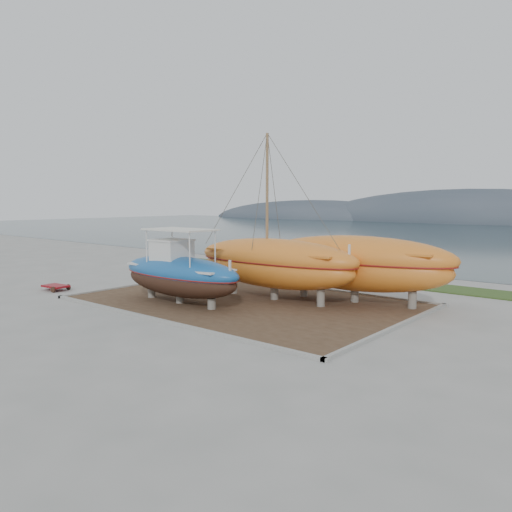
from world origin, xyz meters
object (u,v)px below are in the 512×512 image
Objects in this scene: white_dinghy at (192,273)px; orange_bare_hull at (355,270)px; blue_caique at (179,266)px; orange_sailboat at (275,217)px; red_trailer at (56,288)px.

white_dinghy is 12.03m from orange_bare_hull.
orange_sailboat reaches higher than blue_caique.
blue_caique is 3.50× the size of red_trailer.
blue_caique is 0.78× the size of orange_bare_hull.
white_dinghy is 9.00m from orange_sailboat.
orange_bare_hull is at bearing 41.24° from blue_caique.
orange_sailboat is 4.37× the size of red_trailer.
orange_bare_hull is 4.52× the size of red_trailer.
red_trailer is at bearing -154.79° from orange_sailboat.
blue_caique reaches higher than white_dinghy.
red_trailer is (-4.75, -7.47, -0.57)m from white_dinghy.
orange_sailboat is at bearing -157.15° from orange_bare_hull.
white_dinghy is at bearing 131.20° from blue_caique.
red_trailer is (-9.31, -2.29, -1.95)m from blue_caique.
red_trailer is at bearing -159.85° from orange_bare_hull.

